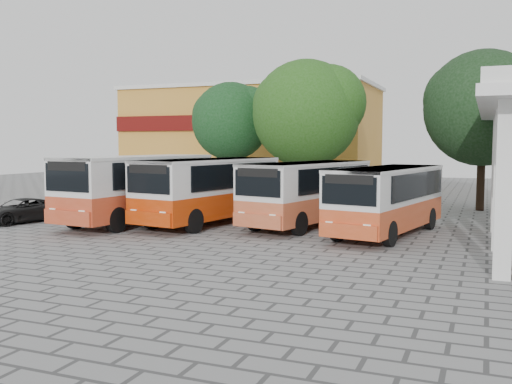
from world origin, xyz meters
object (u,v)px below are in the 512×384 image
at_px(bus_far_right, 387,196).
at_px(bus_far_left, 138,184).
at_px(parked_car, 20,211).
at_px(bus_centre_right, 308,189).
at_px(bus_centre_left, 210,186).

bearing_deg(bus_far_right, bus_far_left, -165.49).
distance_m(bus_far_left, parked_car, 5.52).
height_order(bus_far_left, bus_centre_right, bus_far_left).
height_order(bus_far_left, bus_centre_left, bus_far_left).
xyz_separation_m(bus_far_left, parked_car, (-5.03, -1.93, -1.20)).
relative_size(bus_centre_right, parked_car, 2.07).
distance_m(bus_centre_right, parked_car, 13.06).
bearing_deg(bus_centre_left, bus_centre_right, 22.25).
distance_m(bus_far_left, bus_far_right, 11.02).
xyz_separation_m(bus_centre_left, parked_car, (-8.20, -2.86, -1.13)).
bearing_deg(bus_far_left, bus_centre_right, 20.17).
relative_size(bus_far_left, bus_centre_left, 1.03).
distance_m(bus_centre_left, bus_far_right, 7.83).
xyz_separation_m(bus_centre_left, bus_centre_right, (4.25, 0.95, -0.07)).
bearing_deg(bus_far_left, bus_far_right, 9.41).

